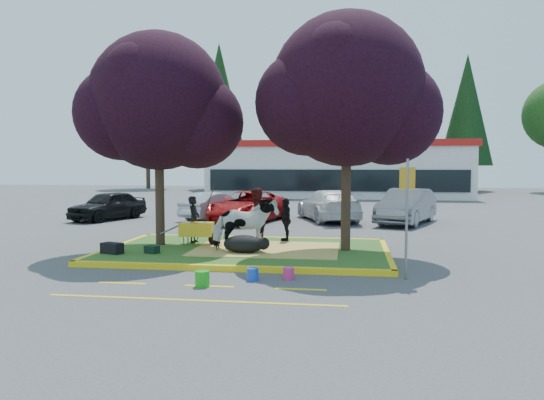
# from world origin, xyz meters

# --- Properties ---
(ground) EXTENTS (90.00, 90.00, 0.00)m
(ground) POSITION_xyz_m (0.00, 0.00, 0.00)
(ground) COLOR #424244
(ground) RESTS_ON ground
(median_island) EXTENTS (8.00, 5.00, 0.15)m
(median_island) POSITION_xyz_m (0.00, 0.00, 0.07)
(median_island) COLOR #28571B
(median_island) RESTS_ON ground
(curb_near) EXTENTS (8.30, 0.16, 0.15)m
(curb_near) POSITION_xyz_m (0.00, -2.58, 0.07)
(curb_near) COLOR yellow
(curb_near) RESTS_ON ground
(curb_far) EXTENTS (8.30, 0.16, 0.15)m
(curb_far) POSITION_xyz_m (0.00, 2.58, 0.07)
(curb_far) COLOR yellow
(curb_far) RESTS_ON ground
(curb_left) EXTENTS (0.16, 5.30, 0.15)m
(curb_left) POSITION_xyz_m (-4.08, 0.00, 0.07)
(curb_left) COLOR yellow
(curb_left) RESTS_ON ground
(curb_right) EXTENTS (0.16, 5.30, 0.15)m
(curb_right) POSITION_xyz_m (4.08, 0.00, 0.07)
(curb_right) COLOR yellow
(curb_right) RESTS_ON ground
(straw_bedding) EXTENTS (4.20, 3.00, 0.01)m
(straw_bedding) POSITION_xyz_m (0.60, 0.00, 0.15)
(straw_bedding) COLOR #DDC45B
(straw_bedding) RESTS_ON median_island
(tree_purple_left) EXTENTS (5.06, 4.20, 6.51)m
(tree_purple_left) POSITION_xyz_m (-2.78, 0.38, 4.36)
(tree_purple_left) COLOR black
(tree_purple_left) RESTS_ON median_island
(tree_purple_right) EXTENTS (5.30, 4.40, 6.82)m
(tree_purple_right) POSITION_xyz_m (2.92, 0.18, 4.56)
(tree_purple_right) COLOR black
(tree_purple_right) RESTS_ON median_island
(fire_lane_stripe_a) EXTENTS (1.10, 0.12, 0.01)m
(fire_lane_stripe_a) POSITION_xyz_m (-2.00, -4.20, 0.00)
(fire_lane_stripe_a) COLOR yellow
(fire_lane_stripe_a) RESTS_ON ground
(fire_lane_stripe_b) EXTENTS (1.10, 0.12, 0.01)m
(fire_lane_stripe_b) POSITION_xyz_m (0.00, -4.20, 0.00)
(fire_lane_stripe_b) COLOR yellow
(fire_lane_stripe_b) RESTS_ON ground
(fire_lane_stripe_c) EXTENTS (1.10, 0.12, 0.01)m
(fire_lane_stripe_c) POSITION_xyz_m (2.00, -4.20, 0.00)
(fire_lane_stripe_c) COLOR yellow
(fire_lane_stripe_c) RESTS_ON ground
(fire_lane_long) EXTENTS (6.00, 0.10, 0.01)m
(fire_lane_long) POSITION_xyz_m (0.00, -5.40, 0.00)
(fire_lane_long) COLOR yellow
(fire_lane_long) RESTS_ON ground
(retail_building) EXTENTS (20.40, 8.40, 4.40)m
(retail_building) POSITION_xyz_m (2.00, 27.98, 2.25)
(retail_building) COLOR silver
(retail_building) RESTS_ON ground
(treeline) EXTENTS (46.58, 7.80, 14.63)m
(treeline) POSITION_xyz_m (1.23, 37.61, 7.73)
(treeline) COLOR black
(treeline) RESTS_ON ground
(cow) EXTENTS (2.00, 1.47, 1.53)m
(cow) POSITION_xyz_m (0.06, -0.45, 0.92)
(cow) COLOR silver
(cow) RESTS_ON median_island
(calf) EXTENTS (1.34, 1.07, 0.51)m
(calf) POSITION_xyz_m (0.08, -0.74, 0.40)
(calf) COLOR black
(calf) RESTS_ON median_island
(handler) EXTENTS (0.37, 0.55, 1.48)m
(handler) POSITION_xyz_m (-1.89, 0.99, 0.89)
(handler) COLOR black
(handler) RESTS_ON median_island
(visitor_a) EXTENTS (0.75, 0.92, 1.75)m
(visitor_a) POSITION_xyz_m (0.07, 1.23, 1.02)
(visitor_a) COLOR #431314
(visitor_a) RESTS_ON median_island
(visitor_b) EXTENTS (0.38, 0.84, 1.40)m
(visitor_b) POSITION_xyz_m (0.98, 1.69, 0.85)
(visitor_b) COLOR black
(visitor_b) RESTS_ON median_island
(wheelbarrow) EXTENTS (1.83, 0.69, 0.69)m
(wheelbarrow) POSITION_xyz_m (-1.66, 0.53, 0.62)
(wheelbarrow) COLOR black
(wheelbarrow) RESTS_ON median_island
(gear_bag_dark) EXTENTS (0.67, 0.50, 0.30)m
(gear_bag_dark) POSITION_xyz_m (-3.56, -1.37, 0.30)
(gear_bag_dark) COLOR black
(gear_bag_dark) RESTS_ON median_island
(gear_bag_green) EXTENTS (0.46, 0.39, 0.21)m
(gear_bag_green) POSITION_xyz_m (-2.47, -1.16, 0.26)
(gear_bag_green) COLOR black
(gear_bag_green) RESTS_ON median_island
(sign_post) EXTENTS (0.37, 0.19, 2.78)m
(sign_post) POSITION_xyz_m (4.30, -2.91, 1.74)
(sign_post) COLOR slate
(sign_post) RESTS_ON ground
(bucket_green) EXTENTS (0.33, 0.33, 0.34)m
(bucket_green) POSITION_xyz_m (-0.14, -4.24, 0.17)
(bucket_green) COLOR #19A018
(bucket_green) RESTS_ON ground
(bucket_pink) EXTENTS (0.27, 0.27, 0.28)m
(bucket_pink) POSITION_xyz_m (1.63, -3.26, 0.14)
(bucket_pink) COLOR #D22E72
(bucket_pink) RESTS_ON ground
(bucket_blue) EXTENTS (0.30, 0.30, 0.29)m
(bucket_blue) POSITION_xyz_m (0.83, -3.50, 0.14)
(bucket_blue) COLOR blue
(bucket_blue) RESTS_ON ground
(car_black) EXTENTS (2.87, 4.31, 1.36)m
(car_black) POSITION_xyz_m (-8.28, 8.26, 0.68)
(car_black) COLOR black
(car_black) RESTS_ON ground
(car_silver) EXTENTS (2.69, 4.08, 1.27)m
(car_silver) POSITION_xyz_m (-3.43, 9.38, 0.64)
(car_silver) COLOR #AEB0B6
(car_silver) RESTS_ON ground
(car_red) EXTENTS (3.37, 5.46, 1.41)m
(car_red) POSITION_xyz_m (-1.56, 8.30, 0.71)
(car_red) COLOR #A30D0D
(car_red) RESTS_ON ground
(car_white) EXTENTS (3.56, 5.36, 1.44)m
(car_white) POSITION_xyz_m (2.03, 9.41, 0.72)
(car_white) COLOR silver
(car_white) RESTS_ON ground
(car_grey) EXTENTS (3.18, 4.93, 1.53)m
(car_grey) POSITION_xyz_m (5.49, 8.63, 0.77)
(car_grey) COLOR slate
(car_grey) RESTS_ON ground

